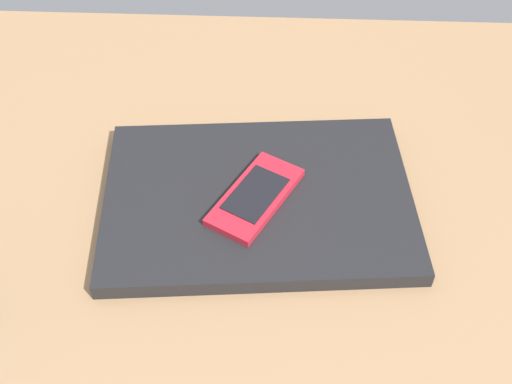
% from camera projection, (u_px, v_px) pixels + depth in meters
% --- Properties ---
extents(desk_surface, '(1.20, 0.80, 0.03)m').
position_uv_depth(desk_surface, '(271.00, 239.00, 0.67)').
color(desk_surface, '#9E7751').
rests_on(desk_surface, ground).
extents(laptop_closed, '(0.34, 0.25, 0.02)m').
position_uv_depth(laptop_closed, '(256.00, 199.00, 0.67)').
color(laptop_closed, black).
rests_on(laptop_closed, desk_surface).
extents(cell_phone_on_laptop, '(0.10, 0.13, 0.01)m').
position_uv_depth(cell_phone_on_laptop, '(253.00, 196.00, 0.66)').
color(cell_phone_on_laptop, red).
rests_on(cell_phone_on_laptop, laptop_closed).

